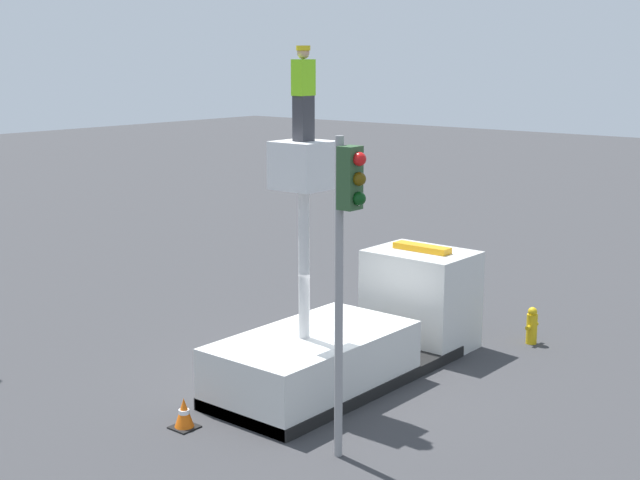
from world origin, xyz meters
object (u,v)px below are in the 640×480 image
object	(u,v)px
traffic_cone_rear	(184,414)
bucket_truck	(358,333)
worker	(303,93)
fire_hydrant	(532,326)
traffic_light_pole	(346,235)

from	to	relation	value
traffic_cone_rear	bucket_truck	bearing A→B (deg)	-9.07
worker	traffic_cone_rear	size ratio (longest dim) A/B	3.06
fire_hydrant	traffic_cone_rear	world-z (taller)	fire_hydrant
fire_hydrant	bucket_truck	bearing A→B (deg)	155.33
bucket_truck	traffic_light_pole	bearing A→B (deg)	-145.80
bucket_truck	traffic_light_pole	size ratio (longest dim) A/B	1.27
worker	traffic_light_pole	xyz separation A→B (m)	(-1.65, -2.31, -2.12)
traffic_light_pole	fire_hydrant	xyz separation A→B (m)	(7.58, 0.39, -3.38)
worker	traffic_cone_rear	xyz separation A→B (m)	(-2.55, 0.68, -5.67)
traffic_cone_rear	fire_hydrant	bearing A→B (deg)	-17.09
traffic_light_pole	fire_hydrant	distance (m)	8.31
worker	fire_hydrant	size ratio (longest dim) A/B	1.98
bucket_truck	worker	distance (m)	5.35
traffic_light_pole	worker	bearing A→B (deg)	54.45
bucket_truck	traffic_light_pole	distance (m)	5.04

